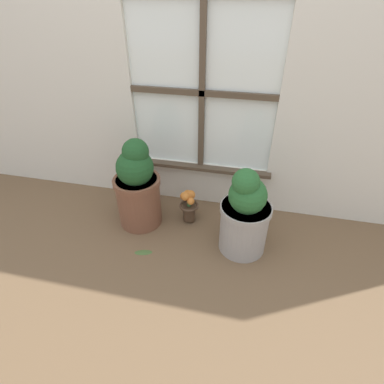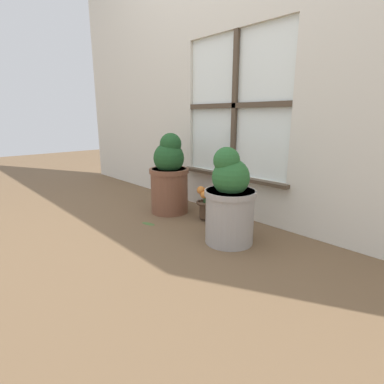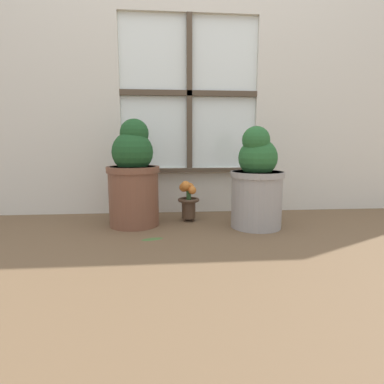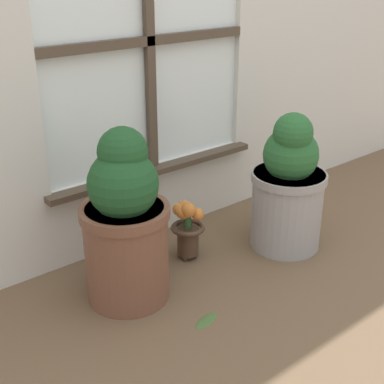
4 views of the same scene
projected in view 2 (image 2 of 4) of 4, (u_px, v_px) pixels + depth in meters
ground_plane at (161, 236)px, 1.89m from camera, size 10.00×10.00×0.00m
wall_with_window at (238, 35)px, 2.03m from camera, size 4.40×0.10×2.50m
potted_plant_left at (169, 177)px, 2.30m from camera, size 0.30×0.30×0.61m
potted_plant_right at (230, 201)px, 1.74m from camera, size 0.30×0.30×0.57m
flower_vase at (205, 201)px, 2.15m from camera, size 0.13×0.13×0.25m
fallen_leaf at (148, 223)px, 2.10m from camera, size 0.12×0.07×0.01m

